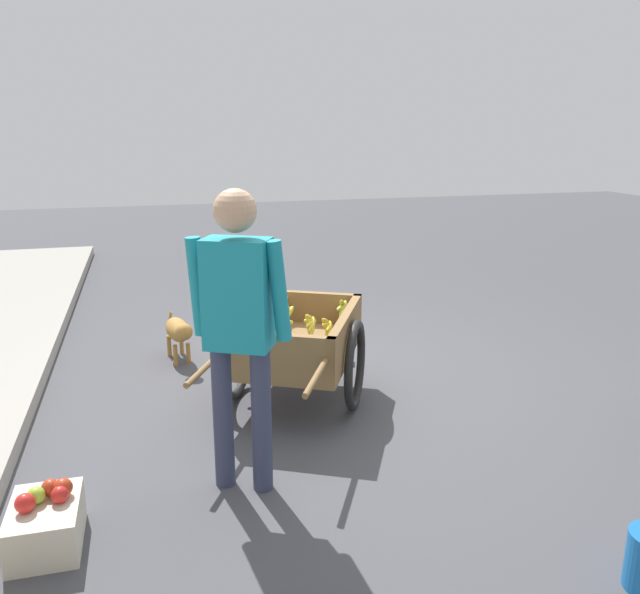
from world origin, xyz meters
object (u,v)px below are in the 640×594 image
object	(u,v)px
fruit_cart	(294,345)
dog	(178,331)
vendor_person	(239,316)
apple_crate	(46,522)

from	to	relation	value
fruit_cart	dog	xyz separation A→B (m)	(1.06, 0.76, -0.17)
vendor_person	apple_crate	size ratio (longest dim) A/B	3.75
fruit_cart	vendor_person	bearing A→B (deg)	152.96
fruit_cart	vendor_person	world-z (taller)	vendor_person
vendor_person	dog	bearing A→B (deg)	6.57
dog	vendor_person	bearing A→B (deg)	-173.43
dog	apple_crate	world-z (taller)	dog
fruit_cart	vendor_person	xyz separation A→B (m)	(-1.02, 0.52, 0.55)
apple_crate	vendor_person	bearing A→B (deg)	-74.26
vendor_person	dog	size ratio (longest dim) A/B	2.47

